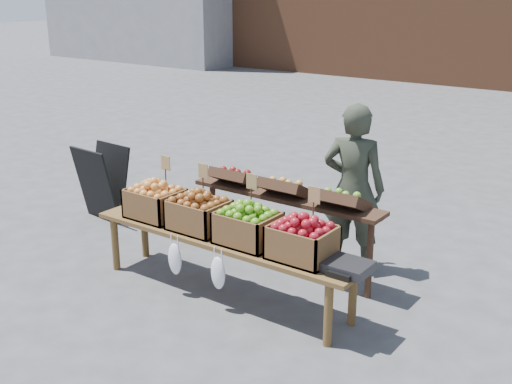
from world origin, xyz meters
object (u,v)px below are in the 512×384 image
Objects in this scene: chalkboard_sign at (102,183)px; crate_red_apples at (248,228)px; crate_golden_apples at (155,203)px; crate_russet_pears at (199,215)px; back_table at (285,223)px; vendor at (353,188)px; weighing_scale at (348,267)px; crate_green_apples at (302,243)px; display_bench at (223,266)px.

crate_red_apples is (2.68, -0.71, 0.26)m from chalkboard_sign.
crate_golden_apples is 1.00× the size of crate_russet_pears.
crate_russet_pears and crate_red_apples have the same top height.
back_table is 4.20× the size of crate_russet_pears.
vendor is 4.87× the size of weighing_scale.
crate_green_apples reaches higher than weighing_scale.
vendor is 1.90m from crate_golden_apples.
crate_red_apples is (0.09, -0.72, 0.19)m from back_table.
chalkboard_sign is 1.81× the size of crate_golden_apples.
display_bench is 5.40× the size of crate_green_apples.
chalkboard_sign is 0.43× the size of back_table.
vendor is 1.22m from crate_green_apples.
crate_red_apples is 0.98m from weighing_scale.
back_table is at bearing 31.95° from vendor.
vendor reaches higher than back_table.
chalkboard_sign is at bearing 155.96° from crate_golden_apples.
crate_red_apples is at bearing 58.64° from vendor.
chalkboard_sign reaches higher than weighing_scale.
weighing_scale is (3.66, -0.71, 0.16)m from chalkboard_sign.
crate_golden_apples is (-1.01, -0.72, 0.19)m from back_table.
weighing_scale is at bearing 0.00° from display_bench.
crate_russet_pears is at bearing -14.75° from chalkboard_sign.
crate_red_apples is at bearing 180.00° from weighing_scale.
chalkboard_sign is 3.32m from crate_green_apples.
back_table is at bearing 3.89° from chalkboard_sign.
back_table is 6.18× the size of weighing_scale.
crate_red_apples is (0.55, 0.00, 0.00)m from crate_russet_pears.
vendor reaches higher than crate_golden_apples.
crate_russet_pears is (-0.92, -1.20, -0.12)m from vendor.
chalkboard_sign is 1.81× the size of crate_green_apples.
crate_russet_pears is 1.53m from weighing_scale.
back_table is 0.98m from crate_green_apples.
back_table is 0.75m from crate_red_apples.
weighing_scale is at bearing -7.35° from chalkboard_sign.
weighing_scale is at bearing 0.00° from crate_golden_apples.
crate_green_apples is (0.82, 0.00, 0.42)m from display_bench.
weighing_scale is (0.97, 0.00, -0.10)m from crate_red_apples.
chalkboard_sign is 1.81× the size of crate_russet_pears.
chalkboard_sign is at bearing -4.85° from vendor.
back_table reaches higher than crate_red_apples.
crate_red_apples is at bearing -82.90° from back_table.
chalkboard_sign reaches higher than display_bench.
weighing_scale is (2.08, 0.00, -0.10)m from crate_golden_apples.
crate_russet_pears is at bearing 180.00° from crate_red_apples.
crate_green_apples is at bearing 0.00° from crate_russet_pears.
crate_golden_apples is 1.10m from crate_red_apples.
crate_golden_apples is 1.47× the size of weighing_scale.
weighing_scale is (0.43, 0.00, -0.10)m from crate_green_apples.
crate_green_apples is (0.18, -1.20, -0.12)m from vendor.
crate_red_apples is at bearing 0.00° from display_bench.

